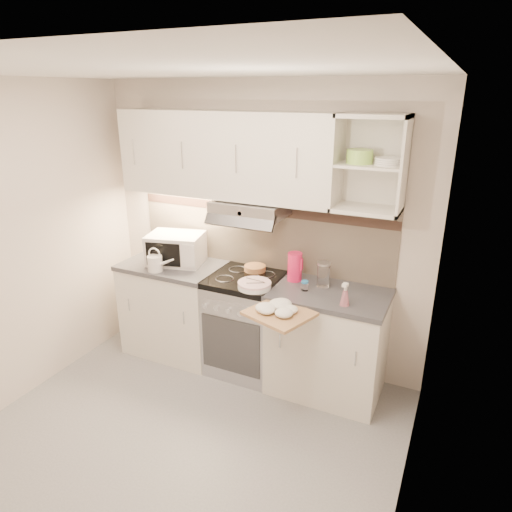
{
  "coord_description": "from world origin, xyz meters",
  "views": [
    {
      "loc": [
        1.62,
        -2.12,
        2.4
      ],
      "look_at": [
        0.17,
        0.95,
        1.16
      ],
      "focal_mm": 32.0,
      "sensor_mm": 36.0,
      "label": 1
    }
  ],
  "objects_px": {
    "pink_pitcher": "(295,267)",
    "glass_jar": "(323,274)",
    "microwave": "(176,249)",
    "plate_stack": "(254,285)",
    "cutting_board": "(279,314)",
    "electric_range": "(246,323)",
    "watering_can": "(156,263)",
    "spray_bottle": "(345,296)"
  },
  "relations": [
    {
      "from": "electric_range",
      "to": "glass_jar",
      "type": "bearing_deg",
      "value": 7.86
    },
    {
      "from": "plate_stack",
      "to": "electric_range",
      "type": "bearing_deg",
      "value": 133.36
    },
    {
      "from": "watering_can",
      "to": "spray_bottle",
      "type": "height_order",
      "value": "watering_can"
    },
    {
      "from": "pink_pitcher",
      "to": "glass_jar",
      "type": "height_order",
      "value": "pink_pitcher"
    },
    {
      "from": "electric_range",
      "to": "microwave",
      "type": "distance_m",
      "value": 0.94
    },
    {
      "from": "glass_jar",
      "to": "spray_bottle",
      "type": "height_order",
      "value": "glass_jar"
    },
    {
      "from": "cutting_board",
      "to": "electric_range",
      "type": "bearing_deg",
      "value": 156.37
    },
    {
      "from": "plate_stack",
      "to": "pink_pitcher",
      "type": "bearing_deg",
      "value": 50.86
    },
    {
      "from": "pink_pitcher",
      "to": "glass_jar",
      "type": "relative_size",
      "value": 1.18
    },
    {
      "from": "microwave",
      "to": "cutting_board",
      "type": "distance_m",
      "value": 1.34
    },
    {
      "from": "microwave",
      "to": "glass_jar",
      "type": "distance_m",
      "value": 1.39
    },
    {
      "from": "electric_range",
      "to": "pink_pitcher",
      "type": "bearing_deg",
      "value": 15.04
    },
    {
      "from": "pink_pitcher",
      "to": "spray_bottle",
      "type": "relative_size",
      "value": 1.26
    },
    {
      "from": "microwave",
      "to": "cutting_board",
      "type": "relative_size",
      "value": 1.29
    },
    {
      "from": "electric_range",
      "to": "cutting_board",
      "type": "bearing_deg",
      "value": -42.46
    },
    {
      "from": "microwave",
      "to": "pink_pitcher",
      "type": "relative_size",
      "value": 2.31
    },
    {
      "from": "plate_stack",
      "to": "pink_pitcher",
      "type": "xyz_separation_m",
      "value": [
        0.24,
        0.29,
        0.1
      ]
    },
    {
      "from": "electric_range",
      "to": "spray_bottle",
      "type": "bearing_deg",
      "value": -10.99
    },
    {
      "from": "plate_stack",
      "to": "pink_pitcher",
      "type": "relative_size",
      "value": 1.12
    },
    {
      "from": "microwave",
      "to": "pink_pitcher",
      "type": "bearing_deg",
      "value": -10.15
    },
    {
      "from": "watering_can",
      "to": "pink_pitcher",
      "type": "distance_m",
      "value": 1.22
    },
    {
      "from": "glass_jar",
      "to": "spray_bottle",
      "type": "distance_m",
      "value": 0.37
    },
    {
      "from": "plate_stack",
      "to": "spray_bottle",
      "type": "relative_size",
      "value": 1.41
    },
    {
      "from": "pink_pitcher",
      "to": "cutting_board",
      "type": "bearing_deg",
      "value": -74.56
    },
    {
      "from": "plate_stack",
      "to": "spray_bottle",
      "type": "distance_m",
      "value": 0.74
    },
    {
      "from": "pink_pitcher",
      "to": "cutting_board",
      "type": "relative_size",
      "value": 0.56
    },
    {
      "from": "pink_pitcher",
      "to": "cutting_board",
      "type": "distance_m",
      "value": 0.6
    },
    {
      "from": "electric_range",
      "to": "watering_can",
      "type": "bearing_deg",
      "value": -164.16
    },
    {
      "from": "pink_pitcher",
      "to": "glass_jar",
      "type": "bearing_deg",
      "value": 1.42
    },
    {
      "from": "electric_range",
      "to": "microwave",
      "type": "relative_size",
      "value": 1.62
    },
    {
      "from": "microwave",
      "to": "spray_bottle",
      "type": "relative_size",
      "value": 2.9
    },
    {
      "from": "watering_can",
      "to": "plate_stack",
      "type": "distance_m",
      "value": 0.94
    },
    {
      "from": "pink_pitcher",
      "to": "watering_can",
      "type": "bearing_deg",
      "value": -158.94
    },
    {
      "from": "pink_pitcher",
      "to": "spray_bottle",
      "type": "xyz_separation_m",
      "value": [
        0.5,
        -0.29,
        -0.05
      ]
    },
    {
      "from": "watering_can",
      "to": "spray_bottle",
      "type": "bearing_deg",
      "value": -7.09
    },
    {
      "from": "watering_can",
      "to": "pink_pitcher",
      "type": "height_order",
      "value": "pink_pitcher"
    },
    {
      "from": "watering_can",
      "to": "cutting_board",
      "type": "distance_m",
      "value": 1.3
    },
    {
      "from": "microwave",
      "to": "plate_stack",
      "type": "bearing_deg",
      "value": -27.28
    },
    {
      "from": "microwave",
      "to": "pink_pitcher",
      "type": "height_order",
      "value": "microwave"
    },
    {
      "from": "glass_jar",
      "to": "electric_range",
      "type": "bearing_deg",
      "value": -172.14
    },
    {
      "from": "microwave",
      "to": "pink_pitcher",
      "type": "distance_m",
      "value": 1.14
    },
    {
      "from": "spray_bottle",
      "to": "cutting_board",
      "type": "height_order",
      "value": "spray_bottle"
    }
  ]
}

